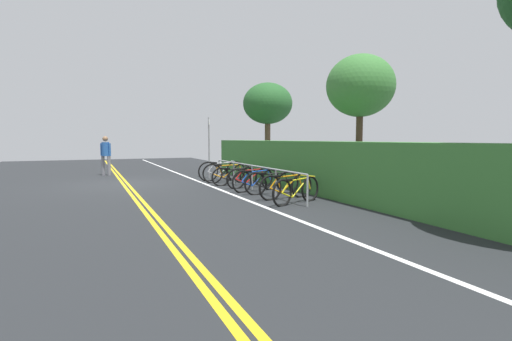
# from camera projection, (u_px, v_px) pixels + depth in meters

# --- Properties ---
(ground_plane) EXTENTS (34.85, 13.60, 0.05)m
(ground_plane) POSITION_uv_depth(u_px,v_px,m) (125.00, 184.00, 13.60)
(ground_plane) COLOR #232628
(centre_line_yellow_inner) EXTENTS (31.37, 0.10, 0.00)m
(centre_line_yellow_inner) POSITION_uv_depth(u_px,v_px,m) (123.00, 184.00, 13.57)
(centre_line_yellow_inner) COLOR gold
(centre_line_yellow_inner) RESTS_ON ground_plane
(centre_line_yellow_outer) EXTENTS (31.37, 0.10, 0.00)m
(centre_line_yellow_outer) POSITION_uv_depth(u_px,v_px,m) (128.00, 184.00, 13.63)
(centre_line_yellow_outer) COLOR gold
(centre_line_yellow_outer) RESTS_ON ground_plane
(bike_lane_stripe_white) EXTENTS (31.37, 0.12, 0.00)m
(bike_lane_stripe_white) POSITION_uv_depth(u_px,v_px,m) (196.00, 180.00, 14.66)
(bike_lane_stripe_white) COLOR white
(bike_lane_stripe_white) RESTS_ON ground_plane
(bike_rack) EXTENTS (6.70, 0.05, 0.79)m
(bike_rack) POSITION_uv_depth(u_px,v_px,m) (252.00, 171.00, 12.01)
(bike_rack) COLOR #9EA0A5
(bike_rack) RESTS_ON ground_plane
(bicycle_0) EXTENTS (0.46, 1.85, 0.79)m
(bicycle_0) POSITION_uv_depth(u_px,v_px,m) (222.00, 171.00, 14.61)
(bicycle_0) COLOR black
(bicycle_0) RESTS_ON ground_plane
(bicycle_1) EXTENTS (0.65, 1.76, 0.76)m
(bicycle_1) POSITION_uv_depth(u_px,v_px,m) (227.00, 173.00, 13.86)
(bicycle_1) COLOR black
(bicycle_1) RESTS_ON ground_plane
(bicycle_2) EXTENTS (0.46, 1.68, 0.68)m
(bicycle_2) POSITION_uv_depth(u_px,v_px,m) (235.00, 176.00, 13.15)
(bicycle_2) COLOR black
(bicycle_2) RESTS_ON ground_plane
(bicycle_3) EXTENTS (0.46, 1.72, 0.70)m
(bicycle_3) POSITION_uv_depth(u_px,v_px,m) (250.00, 178.00, 12.47)
(bicycle_3) COLOR black
(bicycle_3) RESTS_ON ground_plane
(bicycle_4) EXTENTS (0.52, 1.76, 0.73)m
(bicycle_4) POSITION_uv_depth(u_px,v_px,m) (256.00, 180.00, 11.66)
(bicycle_4) COLOR black
(bicycle_4) RESTS_ON ground_plane
(bicycle_5) EXTENTS (0.46, 1.70, 0.71)m
(bicycle_5) POSITION_uv_depth(u_px,v_px,m) (272.00, 183.00, 11.04)
(bicycle_5) COLOR black
(bicycle_5) RESTS_ON ground_plane
(bicycle_6) EXTENTS (0.46, 1.72, 0.72)m
(bicycle_6) POSITION_uv_depth(u_px,v_px,m) (286.00, 186.00, 10.20)
(bicycle_6) COLOR black
(bicycle_6) RESTS_ON ground_plane
(bicycle_7) EXTENTS (0.70, 1.68, 0.71)m
(bicycle_7) POSITION_uv_depth(u_px,v_px,m) (297.00, 190.00, 9.44)
(bicycle_7) COLOR black
(bicycle_7) RESTS_ON ground_plane
(pedestrian) EXTENTS (0.32, 0.42, 1.73)m
(pedestrian) POSITION_uv_depth(u_px,v_px,m) (106.00, 153.00, 16.61)
(pedestrian) COLOR slate
(pedestrian) RESTS_ON ground_plane
(sign_post_near) EXTENTS (0.36, 0.10, 2.48)m
(sign_post_near) POSITION_uv_depth(u_px,v_px,m) (209.00, 142.00, 15.47)
(sign_post_near) COLOR gray
(sign_post_near) RESTS_ON ground_plane
(hedge_backdrop) EXTENTS (15.65, 1.00, 1.54)m
(hedge_backdrop) POSITION_uv_depth(u_px,v_px,m) (322.00, 167.00, 11.28)
(hedge_backdrop) COLOR #387533
(hedge_backdrop) RESTS_ON ground_plane
(tree_near_left) EXTENTS (2.41, 2.41, 4.34)m
(tree_near_left) POSITION_uv_depth(u_px,v_px,m) (268.00, 104.00, 18.48)
(tree_near_left) COLOR brown
(tree_near_left) RESTS_ON ground_plane
(tree_mid) EXTENTS (2.08, 2.08, 4.19)m
(tree_mid) POSITION_uv_depth(u_px,v_px,m) (360.00, 87.00, 11.57)
(tree_mid) COLOR #473323
(tree_mid) RESTS_ON ground_plane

